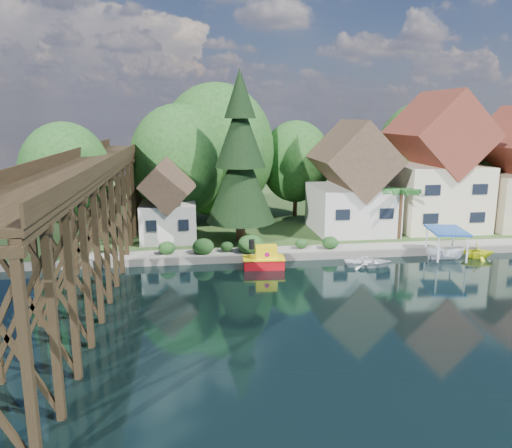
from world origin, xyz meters
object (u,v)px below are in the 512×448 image
object	(u,v)px
trestle_bridge	(92,208)
palm_tree	(401,193)
house_left	(352,185)
boat_white_a	(368,261)
house_center	(436,170)
tugboat	(264,259)
boat_canopy	(446,247)
boat_yellow	(478,250)
conifer	(240,161)
shed	(168,205)

from	to	relation	value
trestle_bridge	palm_tree	world-z (taller)	trestle_bridge
house_left	boat_white_a	bearing A→B (deg)	-100.16
house_left	boat_white_a	xyz separation A→B (m)	(-1.86, -10.37, -4.75)
house_center	boat_white_a	bearing A→B (deg)	-134.96
tugboat	boat_white_a	distance (m)	8.44
tugboat	house_center	bearing A→B (deg)	28.14
boat_canopy	boat_yellow	xyz separation A→B (m)	(2.97, 0.06, -0.40)
house_left	tugboat	bearing A→B (deg)	-136.32
conifer	boat_canopy	bearing A→B (deg)	-21.54
house_left	boat_white_a	world-z (taller)	house_left
boat_canopy	tugboat	bearing A→B (deg)	-178.90
boat_white_a	shed	bearing A→B (deg)	69.11
house_center	conifer	size ratio (longest dim) A/B	0.90
shed	boat_white_a	distance (m)	18.74
boat_canopy	boat_yellow	bearing A→B (deg)	1.12
boat_yellow	conifer	bearing A→B (deg)	86.17
shed	boat_canopy	size ratio (longest dim) A/B	1.75
house_left	boat_canopy	world-z (taller)	house_left
trestle_bridge	boat_white_a	size ratio (longest dim) A/B	11.70
trestle_bridge	boat_yellow	distance (m)	31.54
conifer	boat_yellow	distance (m)	21.86
conifer	house_left	bearing A→B (deg)	14.49
house_left	trestle_bridge	bearing A→B (deg)	-154.79
trestle_bridge	boat_white_a	xyz separation A→B (m)	(21.14, 0.46, -4.96)
palm_tree	boat_canopy	xyz separation A→B (m)	(1.73, -5.64, -3.77)
house_center	boat_yellow	size ratio (longest dim) A/B	5.15
boat_canopy	trestle_bridge	bearing A→B (deg)	-177.32
house_center	tugboat	distance (m)	22.59
conifer	boat_white_a	world-z (taller)	conifer
boat_white_a	conifer	bearing A→B (deg)	60.10
house_center	palm_tree	size ratio (longest dim) A/B	2.77
house_center	shed	size ratio (longest dim) A/B	1.77
house_left	tugboat	size ratio (longest dim) A/B	3.26
house_center	boat_white_a	distance (m)	16.51
tugboat	boat_yellow	world-z (taller)	tugboat
trestle_bridge	boat_canopy	xyz separation A→B (m)	(28.19, 1.32, -4.23)
shed	boat_white_a	size ratio (longest dim) A/B	2.08
house_center	boat_canopy	world-z (taller)	house_center
shed	tugboat	distance (m)	11.77
house_left	shed	bearing A→B (deg)	-175.23
shed	boat_white_a	xyz separation A→B (m)	(16.14, -8.87, -3.44)
house_left	house_center	distance (m)	9.10
house_left	shed	size ratio (longest dim) A/B	1.40
palm_tree	boat_yellow	world-z (taller)	palm_tree
house_left	boat_canopy	distance (m)	11.56
house_left	boat_white_a	size ratio (longest dim) A/B	2.92
house_center	tugboat	xyz separation A→B (m)	(-19.27, -10.31, -5.70)
house_left	conifer	size ratio (longest dim) A/B	0.72
palm_tree	trestle_bridge	bearing A→B (deg)	-165.27
conifer	trestle_bridge	bearing A→B (deg)	-145.77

